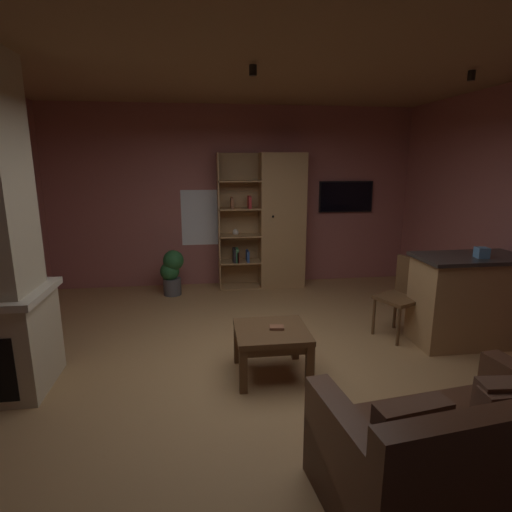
{
  "coord_description": "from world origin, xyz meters",
  "views": [
    {
      "loc": [
        -0.54,
        -3.6,
        1.99
      ],
      "look_at": [
        0.0,
        0.4,
        1.05
      ],
      "focal_mm": 28.54,
      "sensor_mm": 36.0,
      "label": 1
    }
  ],
  "objects_px": {
    "leather_couch": "(455,458)",
    "bookshelf_cabinet": "(276,222)",
    "coffee_table": "(272,338)",
    "dining_chair": "(404,292)",
    "table_book_0": "(277,328)",
    "kitchen_bar_counter": "(478,299)",
    "tissue_box": "(482,253)",
    "wall_mounted_tv": "(346,197)",
    "potted_floor_plant": "(172,271)"
  },
  "relations": [
    {
      "from": "table_book_0",
      "to": "dining_chair",
      "type": "distance_m",
      "value": 1.75
    },
    {
      "from": "bookshelf_cabinet",
      "to": "coffee_table",
      "type": "distance_m",
      "value": 2.97
    },
    {
      "from": "kitchen_bar_counter",
      "to": "wall_mounted_tv",
      "type": "height_order",
      "value": "wall_mounted_tv"
    },
    {
      "from": "bookshelf_cabinet",
      "to": "tissue_box",
      "type": "height_order",
      "value": "bookshelf_cabinet"
    },
    {
      "from": "table_book_0",
      "to": "dining_chair",
      "type": "xyz_separation_m",
      "value": [
        1.61,
        0.69,
        0.06
      ]
    },
    {
      "from": "coffee_table",
      "to": "wall_mounted_tv",
      "type": "height_order",
      "value": "wall_mounted_tv"
    },
    {
      "from": "table_book_0",
      "to": "wall_mounted_tv",
      "type": "height_order",
      "value": "wall_mounted_tv"
    },
    {
      "from": "bookshelf_cabinet",
      "to": "wall_mounted_tv",
      "type": "xyz_separation_m",
      "value": [
        1.21,
        0.21,
        0.37
      ]
    },
    {
      "from": "tissue_box",
      "to": "table_book_0",
      "type": "bearing_deg",
      "value": -172.17
    },
    {
      "from": "bookshelf_cabinet",
      "to": "leather_couch",
      "type": "height_order",
      "value": "bookshelf_cabinet"
    },
    {
      "from": "bookshelf_cabinet",
      "to": "potted_floor_plant",
      "type": "relative_size",
      "value": 3.06
    },
    {
      "from": "tissue_box",
      "to": "wall_mounted_tv",
      "type": "height_order",
      "value": "wall_mounted_tv"
    },
    {
      "from": "kitchen_bar_counter",
      "to": "wall_mounted_tv",
      "type": "xyz_separation_m",
      "value": [
        -0.61,
        2.64,
        0.92
      ]
    },
    {
      "from": "wall_mounted_tv",
      "to": "dining_chair",
      "type": "bearing_deg",
      "value": -92.72
    },
    {
      "from": "bookshelf_cabinet",
      "to": "dining_chair",
      "type": "relative_size",
      "value": 2.31
    },
    {
      "from": "kitchen_bar_counter",
      "to": "tissue_box",
      "type": "height_order",
      "value": "tissue_box"
    },
    {
      "from": "dining_chair",
      "to": "wall_mounted_tv",
      "type": "bearing_deg",
      "value": 87.28
    },
    {
      "from": "table_book_0",
      "to": "dining_chair",
      "type": "relative_size",
      "value": 0.14
    },
    {
      "from": "dining_chair",
      "to": "wall_mounted_tv",
      "type": "xyz_separation_m",
      "value": [
        0.11,
        2.36,
        0.89
      ]
    },
    {
      "from": "coffee_table",
      "to": "wall_mounted_tv",
      "type": "distance_m",
      "value": 3.68
    },
    {
      "from": "leather_couch",
      "to": "bookshelf_cabinet",
      "type": "bearing_deg",
      "value": 93.19
    },
    {
      "from": "potted_floor_plant",
      "to": "tissue_box",
      "type": "bearing_deg",
      "value": -33.67
    },
    {
      "from": "coffee_table",
      "to": "dining_chair",
      "type": "bearing_deg",
      "value": 22.6
    },
    {
      "from": "tissue_box",
      "to": "table_book_0",
      "type": "distance_m",
      "value": 2.34
    },
    {
      "from": "kitchen_bar_counter",
      "to": "tissue_box",
      "type": "bearing_deg",
      "value": -134.93
    },
    {
      "from": "tissue_box",
      "to": "leather_couch",
      "type": "bearing_deg",
      "value": -127.39
    },
    {
      "from": "coffee_table",
      "to": "tissue_box",
      "type": "bearing_deg",
      "value": 7.76
    },
    {
      "from": "bookshelf_cabinet",
      "to": "kitchen_bar_counter",
      "type": "distance_m",
      "value": 3.09
    },
    {
      "from": "table_book_0",
      "to": "wall_mounted_tv",
      "type": "bearing_deg",
      "value": 60.51
    },
    {
      "from": "leather_couch",
      "to": "wall_mounted_tv",
      "type": "height_order",
      "value": "wall_mounted_tv"
    },
    {
      "from": "bookshelf_cabinet",
      "to": "wall_mounted_tv",
      "type": "distance_m",
      "value": 1.29
    },
    {
      "from": "table_book_0",
      "to": "wall_mounted_tv",
      "type": "xyz_separation_m",
      "value": [
        1.72,
        3.04,
        0.95
      ]
    },
    {
      "from": "kitchen_bar_counter",
      "to": "wall_mounted_tv",
      "type": "relative_size",
      "value": 1.58
    },
    {
      "from": "leather_couch",
      "to": "kitchen_bar_counter",
      "type": "bearing_deg",
      "value": 52.23
    },
    {
      "from": "tissue_box",
      "to": "dining_chair",
      "type": "distance_m",
      "value": 0.91
    },
    {
      "from": "kitchen_bar_counter",
      "to": "leather_couch",
      "type": "height_order",
      "value": "kitchen_bar_counter"
    },
    {
      "from": "tissue_box",
      "to": "table_book_0",
      "type": "height_order",
      "value": "tissue_box"
    },
    {
      "from": "table_book_0",
      "to": "wall_mounted_tv",
      "type": "distance_m",
      "value": 3.62
    },
    {
      "from": "kitchen_bar_counter",
      "to": "tissue_box",
      "type": "xyz_separation_m",
      "value": [
        -0.09,
        -0.09,
        0.55
      ]
    },
    {
      "from": "bookshelf_cabinet",
      "to": "kitchen_bar_counter",
      "type": "height_order",
      "value": "bookshelf_cabinet"
    },
    {
      "from": "kitchen_bar_counter",
      "to": "potted_floor_plant",
      "type": "distance_m",
      "value": 4.09
    },
    {
      "from": "coffee_table",
      "to": "dining_chair",
      "type": "height_order",
      "value": "dining_chair"
    },
    {
      "from": "table_book_0",
      "to": "tissue_box",
      "type": "bearing_deg",
      "value": 7.83
    },
    {
      "from": "bookshelf_cabinet",
      "to": "tissue_box",
      "type": "xyz_separation_m",
      "value": [
        1.73,
        -2.52,
        0.01
      ]
    },
    {
      "from": "leather_couch",
      "to": "potted_floor_plant",
      "type": "bearing_deg",
      "value": 114.34
    },
    {
      "from": "leather_couch",
      "to": "table_book_0",
      "type": "relative_size",
      "value": 11.91
    },
    {
      "from": "wall_mounted_tv",
      "to": "kitchen_bar_counter",
      "type": "bearing_deg",
      "value": -76.95
    },
    {
      "from": "coffee_table",
      "to": "table_book_0",
      "type": "bearing_deg",
      "value": 4.66
    },
    {
      "from": "kitchen_bar_counter",
      "to": "leather_couch",
      "type": "xyz_separation_m",
      "value": [
        -1.58,
        -2.03,
        -0.2
      ]
    },
    {
      "from": "bookshelf_cabinet",
      "to": "table_book_0",
      "type": "distance_m",
      "value": 2.94
    }
  ]
}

